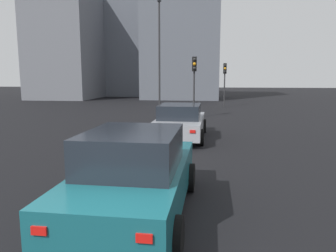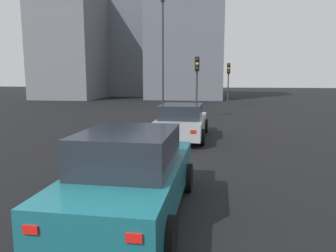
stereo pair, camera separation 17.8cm
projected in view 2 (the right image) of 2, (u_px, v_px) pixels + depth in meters
car_silver_lead at (182, 122)px, 13.61m from camera, size 4.72×2.18×1.46m
car_teal_second at (131, 175)px, 5.93m from camera, size 4.57×2.08×1.65m
traffic_light_near_left at (197, 74)px, 19.92m from camera, size 0.32×0.30×3.86m
traffic_light_near_right at (228, 76)px, 27.71m from camera, size 0.32×0.28×3.80m
street_lamp_kerbside at (163, 46)px, 27.20m from camera, size 0.56×0.36×9.06m
building_facade_left at (187, 27)px, 39.11m from camera, size 9.51×8.97×17.31m
building_facade_center at (135, 44)px, 45.94m from camera, size 8.71×10.99×14.54m
building_facade_right at (82, 47)px, 42.30m from camera, size 15.39×7.21×13.15m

